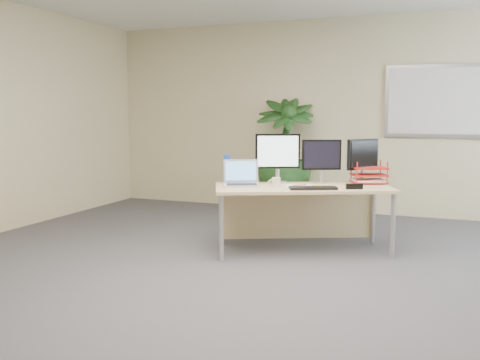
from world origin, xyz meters
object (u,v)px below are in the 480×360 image
at_px(monitor_left, 278,155).
at_px(laptop, 241,179).
at_px(monitor_right, 321,158).
at_px(floor_plant, 284,159).
at_px(desk, 301,198).

bearing_deg(monitor_left, laptop, -135.13).
bearing_deg(laptop, monitor_left, 44.87).
height_order(monitor_left, monitor_right, monitor_left).
xyz_separation_m(floor_plant, monitor_left, (0.49, -1.91, 0.21)).
distance_m(monitor_right, laptop, 0.88).
bearing_deg(floor_plant, desk, -68.67).
distance_m(floor_plant, laptop, 2.21).
bearing_deg(monitor_right, laptop, -146.51).
height_order(floor_plant, monitor_right, floor_plant).
height_order(desk, floor_plant, floor_plant).
height_order(desk, monitor_right, monitor_right).
relative_size(floor_plant, monitor_left, 2.92).
height_order(desk, monitor_left, monitor_left).
xyz_separation_m(desk, monitor_right, (0.15, 0.23, 0.40)).
relative_size(desk, laptop, 4.19).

